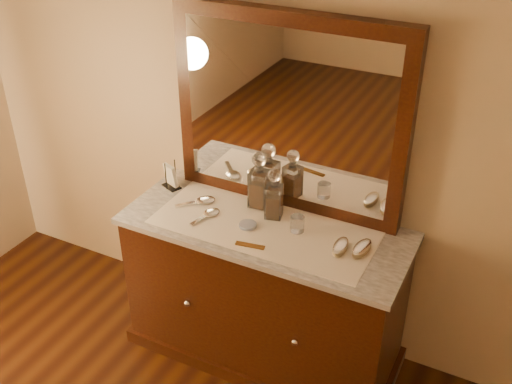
# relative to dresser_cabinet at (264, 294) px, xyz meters

# --- Properties ---
(dresser_cabinet) EXTENTS (1.40, 0.55, 0.82)m
(dresser_cabinet) POSITION_rel_dresser_cabinet_xyz_m (0.00, 0.00, 0.00)
(dresser_cabinet) COLOR black
(dresser_cabinet) RESTS_ON floor
(dresser_plinth) EXTENTS (1.46, 0.59, 0.08)m
(dresser_plinth) POSITION_rel_dresser_cabinet_xyz_m (0.00, 0.00, -0.37)
(dresser_plinth) COLOR black
(dresser_plinth) RESTS_ON floor
(knob_left) EXTENTS (0.04, 0.04, 0.04)m
(knob_left) POSITION_rel_dresser_cabinet_xyz_m (-0.30, -0.28, 0.04)
(knob_left) COLOR silver
(knob_left) RESTS_ON dresser_cabinet
(knob_right) EXTENTS (0.04, 0.04, 0.04)m
(knob_right) POSITION_rel_dresser_cabinet_xyz_m (0.30, -0.28, 0.04)
(knob_right) COLOR silver
(knob_right) RESTS_ON dresser_cabinet
(marble_top) EXTENTS (1.44, 0.59, 0.03)m
(marble_top) POSITION_rel_dresser_cabinet_xyz_m (0.00, 0.00, 0.42)
(marble_top) COLOR white
(marble_top) RESTS_ON dresser_cabinet
(mirror_frame) EXTENTS (1.20, 0.08, 1.00)m
(mirror_frame) POSITION_rel_dresser_cabinet_xyz_m (0.00, 0.25, 0.94)
(mirror_frame) COLOR black
(mirror_frame) RESTS_ON marble_top
(mirror_glass) EXTENTS (1.06, 0.01, 0.86)m
(mirror_glass) POSITION_rel_dresser_cabinet_xyz_m (0.00, 0.21, 0.94)
(mirror_glass) COLOR white
(mirror_glass) RESTS_ON marble_top
(lace_runner) EXTENTS (1.10, 0.45, 0.00)m
(lace_runner) POSITION_rel_dresser_cabinet_xyz_m (0.00, -0.02, 0.44)
(lace_runner) COLOR white
(lace_runner) RESTS_ON marble_top
(pin_dish) EXTENTS (0.11, 0.11, 0.02)m
(pin_dish) POSITION_rel_dresser_cabinet_xyz_m (-0.07, -0.05, 0.45)
(pin_dish) COLOR white
(pin_dish) RESTS_ON lace_runner
(comb) EXTENTS (0.14, 0.05, 0.01)m
(comb) POSITION_rel_dresser_cabinet_xyz_m (0.01, -0.19, 0.45)
(comb) COLOR brown
(comb) RESTS_ON lace_runner
(napkin_rack) EXTENTS (0.12, 0.10, 0.16)m
(napkin_rack) POSITION_rel_dresser_cabinet_xyz_m (-0.62, 0.11, 0.50)
(napkin_rack) COLOR black
(napkin_rack) RESTS_ON marble_top
(decanter_left) EXTENTS (0.10, 0.10, 0.31)m
(decanter_left) POSITION_rel_dresser_cabinet_xyz_m (-0.11, 0.15, 0.56)
(decanter_left) COLOR brown
(decanter_left) RESTS_ON lace_runner
(decanter_right) EXTENTS (0.10, 0.10, 0.27)m
(decanter_right) POSITION_rel_dresser_cabinet_xyz_m (0.00, 0.09, 0.55)
(decanter_right) COLOR brown
(decanter_right) RESTS_ON lace_runner
(brush_near) EXTENTS (0.07, 0.15, 0.04)m
(brush_near) POSITION_rel_dresser_cabinet_xyz_m (0.40, -0.03, 0.46)
(brush_near) COLOR #937C5A
(brush_near) RESTS_ON lace_runner
(brush_far) EXTENTS (0.08, 0.16, 0.04)m
(brush_far) POSITION_rel_dresser_cabinet_xyz_m (0.49, 0.00, 0.46)
(brush_far) COLOR #937C5A
(brush_far) RESTS_ON lace_runner
(hand_mirror_outer) EXTENTS (0.18, 0.19, 0.02)m
(hand_mirror_outer) POSITION_rel_dresser_cabinet_xyz_m (-0.39, 0.04, 0.45)
(hand_mirror_outer) COLOR silver
(hand_mirror_outer) RESTS_ON lace_runner
(hand_mirror_inner) EXTENTS (0.09, 0.20, 0.02)m
(hand_mirror_inner) POSITION_rel_dresser_cabinet_xyz_m (-0.29, -0.05, 0.45)
(hand_mirror_inner) COLOR silver
(hand_mirror_inner) RESTS_ON lace_runner
(tumblers) EXTENTS (0.07, 0.07, 0.08)m
(tumblers) POSITION_rel_dresser_cabinet_xyz_m (0.16, 0.03, 0.48)
(tumblers) COLOR white
(tumblers) RESTS_ON lace_runner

